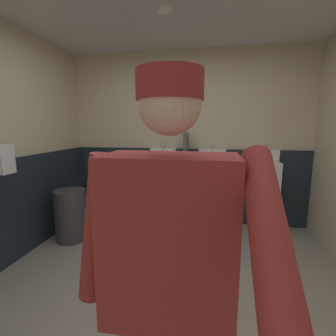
# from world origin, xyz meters

# --- Properties ---
(ground_plane) EXTENTS (4.16, 4.44, 0.04)m
(ground_plane) POSITION_xyz_m (0.00, 0.00, -0.02)
(ground_plane) COLOR gray
(wall_back) EXTENTS (4.16, 0.12, 2.59)m
(wall_back) POSITION_xyz_m (0.00, 1.98, 1.29)
(wall_back) COLOR beige
(wall_back) RESTS_ON ground_plane
(wainscot_band_back) EXTENTS (3.56, 0.03, 1.15)m
(wainscot_band_back) POSITION_xyz_m (0.00, 1.91, 0.57)
(wainscot_band_back) COLOR #19232D
(wainscot_band_back) RESTS_ON ground_plane
(downlight_far) EXTENTS (0.14, 0.14, 0.03)m
(downlight_far) POSITION_xyz_m (-0.11, 0.67, 2.57)
(downlight_far) COLOR white
(urinal_left) EXTENTS (0.40, 0.34, 1.24)m
(urinal_left) POSITION_xyz_m (-0.38, 1.76, 0.78)
(urinal_left) COLOR white
(urinal_left) RESTS_ON ground_plane
(urinal_middle) EXTENTS (0.40, 0.34, 1.24)m
(urinal_middle) POSITION_xyz_m (0.37, 1.76, 0.78)
(urinal_middle) COLOR white
(urinal_middle) RESTS_ON ground_plane
(urinal_right) EXTENTS (0.40, 0.34, 1.24)m
(urinal_right) POSITION_xyz_m (1.12, 1.76, 0.78)
(urinal_right) COLOR white
(urinal_right) RESTS_ON ground_plane
(privacy_divider_panel) EXTENTS (0.04, 0.40, 0.90)m
(privacy_divider_panel) POSITION_xyz_m (-0.00, 1.69, 0.95)
(privacy_divider_panel) COLOR #4C4C51
(person) EXTENTS (0.66, 0.60, 1.66)m
(person) POSITION_xyz_m (0.22, -1.05, 0.97)
(person) COLOR #2D3342
(person) RESTS_ON ground_plane
(trash_bin) EXTENTS (0.40, 0.40, 0.67)m
(trash_bin) POSITION_xyz_m (-1.43, 0.97, 0.34)
(trash_bin) COLOR #38383D
(trash_bin) RESTS_ON ground_plane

